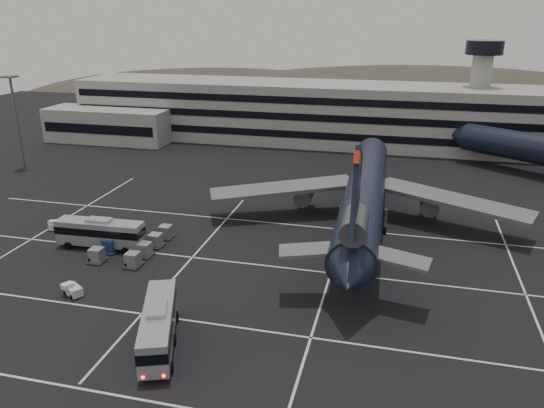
# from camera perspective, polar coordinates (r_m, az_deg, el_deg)

# --- Properties ---
(ground) EXTENTS (260.00, 260.00, 0.00)m
(ground) POSITION_cam_1_polar(r_m,az_deg,el_deg) (64.25, -4.92, -7.81)
(ground) COLOR black
(ground) RESTS_ON ground
(lane_markings) EXTENTS (90.00, 55.62, 0.01)m
(lane_markings) POSITION_cam_1_polar(r_m,az_deg,el_deg) (64.58, -3.91, -7.62)
(lane_markings) COLOR silver
(lane_markings) RESTS_ON ground
(terminal) EXTENTS (125.00, 26.00, 24.00)m
(terminal) POSITION_cam_1_polar(r_m,az_deg,el_deg) (128.73, 3.99, 9.69)
(terminal) COLOR gray
(terminal) RESTS_ON ground
(hills) EXTENTS (352.00, 180.00, 44.00)m
(hills) POSITION_cam_1_polar(r_m,az_deg,el_deg) (227.52, 13.63, 8.84)
(hills) COLOR #38332B
(hills) RESTS_ON ground
(lightpole_left) EXTENTS (2.40, 2.40, 18.28)m
(lightpole_left) POSITION_cam_1_polar(r_m,az_deg,el_deg) (116.81, -25.91, 9.13)
(lightpole_left) COLOR slate
(lightpole_left) RESTS_ON ground
(trijet_main) EXTENTS (47.44, 57.56, 18.08)m
(trijet_main) POSITION_cam_1_polar(r_m,az_deg,el_deg) (77.17, 9.90, 1.07)
(trijet_main) COLOR black
(trijet_main) RESTS_ON ground
(bus_near) EXTENTS (6.72, 12.11, 4.20)m
(bus_near) POSITION_cam_1_polar(r_m,az_deg,el_deg) (52.07, -12.12, -12.53)
(bus_near) COLOR #92959A
(bus_near) RESTS_ON ground
(bus_far) EXTENTS (11.93, 3.40, 4.18)m
(bus_far) POSITION_cam_1_polar(r_m,az_deg,el_deg) (74.22, -18.00, -2.88)
(bus_far) COLOR #92959A
(bus_far) RESTS_ON ground
(tug_a) EXTENTS (1.69, 2.44, 1.45)m
(tug_a) POSITION_cam_1_polar(r_m,az_deg,el_deg) (83.41, -22.24, -2.09)
(tug_a) COLOR silver
(tug_a) RESTS_ON ground
(tug_b) EXTENTS (2.76, 2.47, 1.53)m
(tug_b) POSITION_cam_1_polar(r_m,az_deg,el_deg) (63.84, -20.58, -8.64)
(tug_b) COLOR silver
(tug_b) RESTS_ON ground
(uld_cluster) EXTENTS (7.27, 11.51, 1.87)m
(uld_cluster) POSITION_cam_1_polar(r_m,az_deg,el_deg) (72.99, -14.73, -4.09)
(uld_cluster) COLOR #2D2D30
(uld_cluster) RESTS_ON ground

